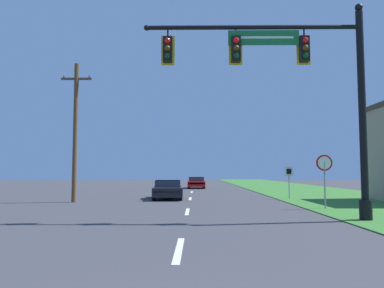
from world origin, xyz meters
The scene contains 8 objects.
grass_verge_right centered at (10.50, 30.00, 0.02)m, with size 10.00×110.00×0.04m.
road_center_line centered at (0.00, 22.00, 0.01)m, with size 0.16×34.80×0.01m.
signal_mast centered at (4.25, 10.98, 4.92)m, with size 8.17×0.47×7.90m.
car_ahead centered at (-1.47, 21.90, 0.60)m, with size 2.11×4.58×1.19m.
far_car centered at (0.41, 38.08, 0.61)m, with size 1.82×4.59×1.19m.
stop_sign centered at (6.42, 15.21, 1.86)m, with size 0.76×0.07×2.50m.
route_sign_post centered at (6.36, 21.76, 1.53)m, with size 0.55×0.06×2.03m.
utility_pole_near centered at (-6.66, 19.10, 4.20)m, with size 1.80×0.26×8.11m.
Camera 1 is at (0.39, -2.46, 1.73)m, focal length 35.00 mm.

